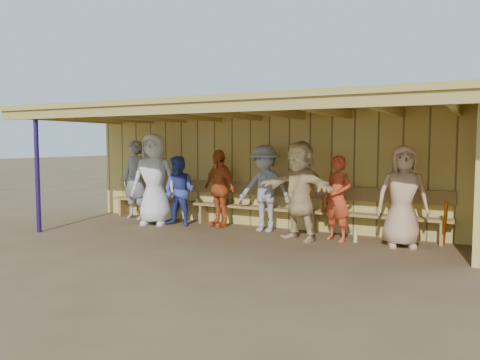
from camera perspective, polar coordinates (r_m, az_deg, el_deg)
name	(u,v)px	position (r m, az deg, el deg)	size (l,w,h in m)	color
ground	(231,236)	(8.94, -1.05, -6.88)	(90.00, 90.00, 0.00)	brown
player_a	(135,180)	(11.18, -12.64, 0.04)	(0.67, 0.44, 1.83)	#929199
player_b	(154,179)	(10.27, -10.44, 0.10)	(0.97, 0.63, 1.98)	white
player_c	(179,191)	(10.05, -7.42, -1.35)	(0.73, 0.57, 1.49)	#38449A
player_d	(219,188)	(9.88, -2.58, -1.01)	(0.96, 0.40, 1.63)	#D45A22
player_e	(265,188)	(9.35, 3.06, -1.02)	(1.12, 0.64, 1.73)	#94949C
player_f	(300,190)	(8.58, 7.28, -1.26)	(1.69, 0.54, 1.82)	#E2BE7F
player_g	(337,198)	(8.61, 11.78, -2.20)	(0.56, 0.37, 1.55)	#CD4120
player_h	(403,196)	(8.38, 19.23, -1.87)	(0.85, 0.55, 1.74)	tan
dugout_structure	(265,147)	(9.20, 3.13, 4.06)	(8.80, 3.20, 2.50)	#D0B358
bench	(257,202)	(9.83, 2.08, -2.73)	(7.60, 0.34, 0.93)	#A28245
dugout_equipment	(226,203)	(10.04, -1.77, -2.79)	(6.88, 0.62, 0.80)	orange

